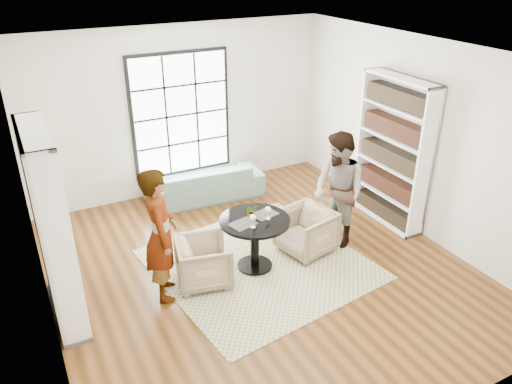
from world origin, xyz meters
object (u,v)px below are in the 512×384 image
armchair_right (306,231)px  wine_glass_left (253,218)px  flower_centerpiece (251,211)px  armchair_left (204,262)px  person_right (339,190)px  sofa (204,182)px  person_left (161,235)px  wine_glass_right (268,210)px  pedestal_table (255,233)px

armchair_right → wine_glass_left: wine_glass_left is taller
flower_centerpiece → wine_glass_left: bearing=-112.8°
armchair_left → person_right: size_ratio=0.40×
sofa → person_right: size_ratio=1.18×
person_right → person_left: bearing=-92.8°
sofa → armchair_left: (-0.98, -2.38, 0.02)m
person_right → wine_glass_right: (-1.25, -0.10, 0.03)m
pedestal_table → wine_glass_right: bearing=-22.0°
armchair_left → person_right: (2.19, 0.02, 0.56)m
pedestal_table → wine_glass_left: 0.41m
armchair_right → flower_centerpiece: (-0.88, 0.05, 0.54)m
pedestal_table → armchair_right: pedestal_table is taller
armchair_left → armchair_right: bearing=-76.6°
pedestal_table → person_left: size_ratio=0.54×
person_right → wine_glass_left: bearing=-85.8°
armchair_left → wine_glass_left: (0.65, -0.18, 0.59)m
wine_glass_left → armchair_right: bearing=11.6°
person_right → wine_glass_left: 1.55m
wine_glass_left → wine_glass_right: size_ratio=1.03×
armchair_left → flower_centerpiece: bearing=-71.9°
person_left → pedestal_table: bearing=-76.1°
pedestal_table → person_left: (-1.32, 0.00, 0.33)m
pedestal_table → sofa: pedestal_table is taller
armchair_left → person_left: bearing=102.6°
armchair_right → person_left: bearing=-101.5°
person_right → wine_glass_right: size_ratio=9.50×
armchair_right → wine_glass_left: bearing=-90.5°
sofa → flower_centerpiece: (-0.22, -2.31, 0.57)m
armchair_left → armchair_right: 1.64m
armchair_left → sofa: bearing=-9.7°
sofa → flower_centerpiece: bearing=89.1°
person_right → flower_centerpiece: size_ratio=9.38×
armchair_left → wine_glass_left: size_ratio=3.73×
person_left → wine_glass_left: (1.20, -0.18, 0.02)m
person_left → sofa: bearing=-18.6°
pedestal_table → flower_centerpiece: 0.32m
sofa → wine_glass_left: size_ratio=10.95×
armchair_left → person_right: 2.26m
pedestal_table → armchair_left: pedestal_table is taller
person_left → flower_centerpiece: person_left is taller
armchair_right → wine_glass_right: 0.91m
person_left → person_right: person_left is taller
sofa → wine_glass_right: 2.53m
person_left → flower_centerpiece: 1.31m
pedestal_table → wine_glass_left: wine_glass_left is taller
pedestal_table → flower_centerpiece: size_ratio=5.17×
sofa → wine_glass_right: wine_glass_right is taller
armchair_left → flower_centerpiece: 0.94m
pedestal_table → wine_glass_right: wine_glass_right is taller
armchair_left → wine_glass_left: wine_glass_left is taller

